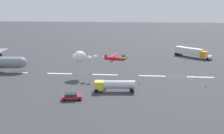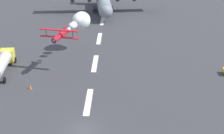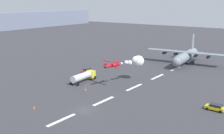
{
  "view_description": "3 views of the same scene",
  "coord_description": "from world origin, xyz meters",
  "px_view_note": "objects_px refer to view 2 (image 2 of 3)",
  "views": [
    {
      "loc": [
        12.0,
        78.74,
        21.92
      ],
      "look_at": [
        19.44,
        0.0,
        2.5
      ],
      "focal_mm": 42.66,
      "sensor_mm": 36.0,
      "label": 1
    },
    {
      "loc": [
        -36.14,
        -4.29,
        24.08
      ],
      "look_at": [
        14.44,
        -3.27,
        2.37
      ],
      "focal_mm": 54.77,
      "sensor_mm": 36.0,
      "label": 2
    },
    {
      "loc": [
        -46.57,
        -41.65,
        24.38
      ],
      "look_at": [
        18.45,
        5.58,
        5.82
      ],
      "focal_mm": 46.38,
      "sensor_mm": 36.0,
      "label": 3
    }
  ],
  "objects_px": {
    "fuel_tanker_truck": "(2,63)",
    "traffic_cone_far": "(30,87)",
    "cargo_transport_plane": "(103,2)",
    "stunt_biplane_red": "(79,21)"
  },
  "relations": [
    {
      "from": "stunt_biplane_red",
      "to": "traffic_cone_far",
      "type": "bearing_deg",
      "value": 160.07
    },
    {
      "from": "cargo_transport_plane",
      "to": "traffic_cone_far",
      "type": "xyz_separation_m",
      "value": [
        -47.84,
        9.34,
        -2.86
      ]
    },
    {
      "from": "fuel_tanker_truck",
      "to": "stunt_biplane_red",
      "type": "bearing_deg",
      "value": -50.21
    },
    {
      "from": "stunt_biplane_red",
      "to": "traffic_cone_far",
      "type": "height_order",
      "value": "stunt_biplane_red"
    },
    {
      "from": "fuel_tanker_truck",
      "to": "traffic_cone_far",
      "type": "distance_m",
      "value": 8.99
    },
    {
      "from": "fuel_tanker_truck",
      "to": "traffic_cone_far",
      "type": "bearing_deg",
      "value": -135.51
    },
    {
      "from": "cargo_transport_plane",
      "to": "traffic_cone_far",
      "type": "bearing_deg",
      "value": 168.95
    },
    {
      "from": "fuel_tanker_truck",
      "to": "traffic_cone_far",
      "type": "height_order",
      "value": "fuel_tanker_truck"
    },
    {
      "from": "stunt_biplane_red",
      "to": "fuel_tanker_truck",
      "type": "height_order",
      "value": "stunt_biplane_red"
    },
    {
      "from": "cargo_transport_plane",
      "to": "fuel_tanker_truck",
      "type": "bearing_deg",
      "value": 159.43
    }
  ]
}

